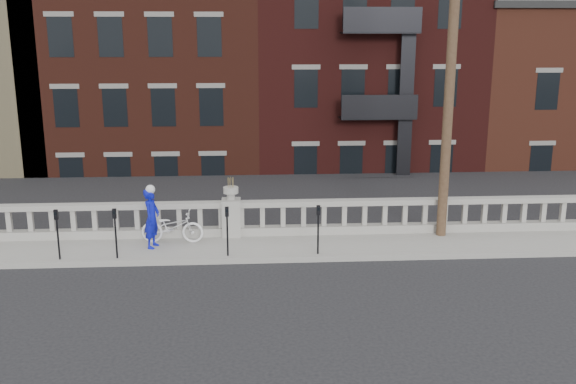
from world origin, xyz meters
name	(u,v)px	position (x,y,z in m)	size (l,w,h in m)	color
ground	(228,292)	(0.00, 0.00, 0.00)	(120.00, 120.00, 0.00)	black
sidewalk	(231,248)	(0.00, 3.00, 0.07)	(32.00, 2.20, 0.15)	gray
balustrade	(231,219)	(0.00, 3.95, 0.64)	(28.00, 0.34, 1.03)	gray
planter_pedestal	(231,213)	(0.00, 3.95, 0.83)	(0.55, 0.55, 1.76)	gray
lower_level	(248,93)	(0.56, 23.04, 2.63)	(80.00, 44.00, 20.80)	#605E59
utility_pole	(451,60)	(6.20, 3.60, 5.24)	(1.60, 0.28, 10.00)	#422D1E
parking_meter_b	(57,229)	(-4.50, 2.15, 1.00)	(0.10, 0.09, 1.36)	black
parking_meter_c	(115,228)	(-3.00, 2.15, 1.00)	(0.10, 0.09, 1.36)	black
parking_meter_d	(227,226)	(-0.06, 2.15, 1.00)	(0.10, 0.09, 1.36)	black
parking_meter_e	(318,224)	(2.37, 2.15, 1.00)	(0.10, 0.09, 1.36)	black
bicycle	(172,227)	(-1.67, 3.41, 0.61)	(0.62, 1.77, 0.93)	white
cyclist	(152,218)	(-2.17, 3.01, 0.99)	(0.61, 0.40, 1.68)	#0B11AB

